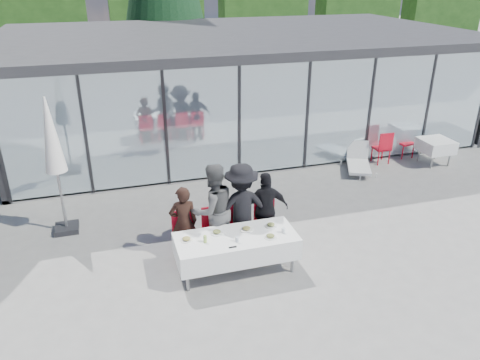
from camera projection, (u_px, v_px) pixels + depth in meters
name	position (u px, v px, depth m)	size (l,w,h in m)	color
ground	(247.00, 262.00, 9.20)	(90.00, 90.00, 0.00)	gray
pavilion	(232.00, 69.00, 15.96)	(14.80, 8.80, 3.44)	gray
treeline	(99.00, 17.00, 32.22)	(62.50, 2.00, 4.40)	#193A12
dining_table	(236.00, 246.00, 8.73)	(2.26, 0.96, 0.75)	white
diner_a	(184.00, 223.00, 9.07)	(0.56, 0.56, 1.53)	black
diner_chair_a	(184.00, 233.00, 9.17)	(0.44, 0.44, 0.97)	red
diner_b	(213.00, 210.00, 9.15)	(0.93, 0.93, 1.91)	#555555
diner_chair_b	(214.00, 228.00, 9.32)	(0.44, 0.44, 0.97)	red
diner_c	(241.00, 207.00, 9.31)	(1.20, 1.20, 1.85)	black
diner_chair_c	(241.00, 224.00, 9.47)	(0.44, 0.44, 0.97)	red
diner_d	(266.00, 209.00, 9.50)	(0.94, 0.94, 1.61)	black
diner_chair_d	(266.00, 221.00, 9.60)	(0.44, 0.44, 0.97)	red
plate_a	(186.00, 239.00, 8.50)	(0.23, 0.23, 0.07)	white
plate_b	(217.00, 232.00, 8.73)	(0.23, 0.23, 0.07)	white
plate_c	(246.00, 229.00, 8.84)	(0.23, 0.23, 0.07)	white
plate_d	(271.00, 225.00, 8.97)	(0.23, 0.23, 0.07)	white
plate_extra	(270.00, 236.00, 8.59)	(0.23, 0.23, 0.07)	white
juice_bottle	(205.00, 239.00, 8.43)	(0.06, 0.06, 0.13)	#A1C853
drinking_glasses	(260.00, 235.00, 8.59)	(0.99, 0.12, 0.10)	silver
folded_eyeglasses	(233.00, 247.00, 8.30)	(0.14, 0.03, 0.01)	black
spare_table_right	(436.00, 146.00, 13.62)	(0.86, 0.86, 0.74)	white
spare_chair_a	(404.00, 139.00, 14.19)	(0.51, 0.51, 0.97)	red
spare_chair_b	(383.00, 146.00, 13.61)	(0.45, 0.45, 0.97)	red
market_umbrella	(52.00, 145.00, 9.47)	(0.50, 0.50, 3.00)	black
lounger	(358.00, 161.00, 13.34)	(1.10, 1.46, 0.72)	silver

